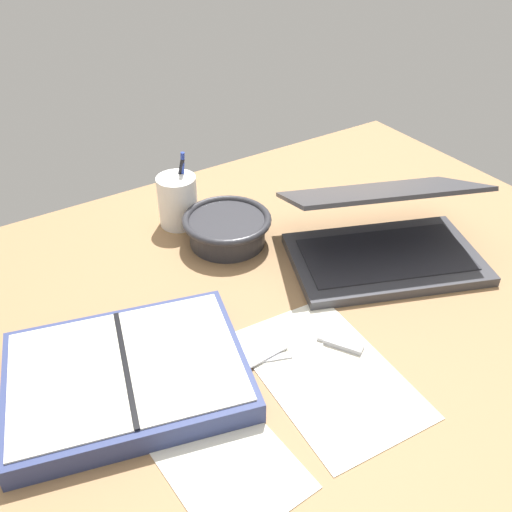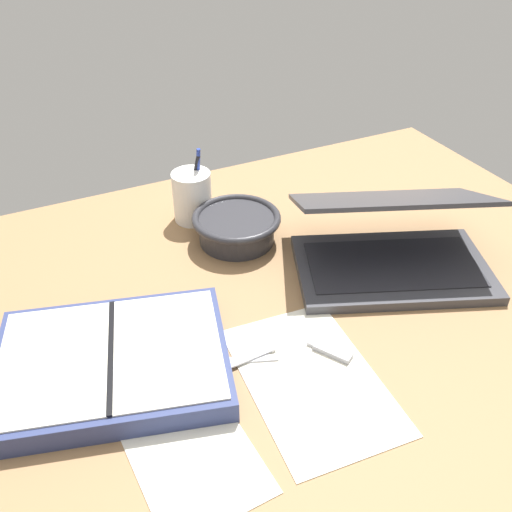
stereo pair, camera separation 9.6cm
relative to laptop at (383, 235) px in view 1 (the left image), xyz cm
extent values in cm
cube|color=#936D47|center=(-25.76, -0.55, -5.70)|extent=(140.00, 100.00, 2.00)
cube|color=#38383D|center=(-0.83, -2.09, -3.80)|extent=(39.72, 32.32, 1.80)
cube|color=#232328|center=(-0.83, -2.09, -2.78)|extent=(33.71, 25.29, 0.24)
cube|color=#38383D|center=(1.55, 3.93, 6.86)|extent=(39.22, 31.06, 8.97)
cube|color=navy|center=(1.39, 3.52, 6.67)|extent=(35.88, 28.06, 7.71)
cylinder|color=#2D2D33|center=(-21.93, 19.69, -2.12)|extent=(14.64, 14.64, 5.14)
torus|color=#2D2D33|center=(-21.93, 19.69, 0.45)|extent=(17.23, 17.23, 1.38)
cylinder|color=white|center=(-26.73, 30.97, 0.54)|extent=(7.87, 7.87, 10.47)
cylinder|color=black|center=(-25.32, 32.62, 2.70)|extent=(3.12, 2.79, 12.69)
cylinder|color=#233899|center=(-24.91, 32.14, 3.34)|extent=(1.54, 1.95, 14.10)
cube|color=navy|center=(-52.37, -4.14, -2.88)|extent=(38.63, 32.69, 3.64)
cube|color=silver|center=(-60.13, -2.08, -0.91)|extent=(20.77, 26.02, 0.30)
cube|color=silver|center=(-44.60, -6.20, -0.91)|extent=(20.77, 26.02, 0.30)
cube|color=black|center=(-52.37, -4.14, -0.76)|extent=(6.63, 22.27, 0.30)
cube|color=#B7B7BC|center=(-33.67, -10.65, -4.10)|extent=(9.35, 1.80, 0.30)
cube|color=#B7B7BC|center=(-33.67, -10.65, -4.40)|extent=(9.13, 4.35, 0.30)
torus|color=#232328|center=(-39.58, -11.03, -4.40)|extent=(3.90, 3.90, 0.70)
torus|color=#232328|center=(-39.23, -8.60, -4.40)|extent=(3.90, 3.90, 0.70)
cube|color=silver|center=(-26.89, -18.06, -4.62)|extent=(20.22, 30.03, 0.16)
cube|color=silver|center=(-47.07, -20.28, -4.62)|extent=(16.18, 25.48, 0.16)
cube|color=#99999E|center=(-21.39, -14.98, -4.20)|extent=(4.87, 6.15, 1.00)
cube|color=silver|center=(-23.29, -11.93, -4.20)|extent=(1.65, 1.65, 0.60)
camera|label=1|loc=(-67.07, -61.05, 58.46)|focal=40.00mm
camera|label=2|loc=(-58.70, -65.72, 58.46)|focal=40.00mm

